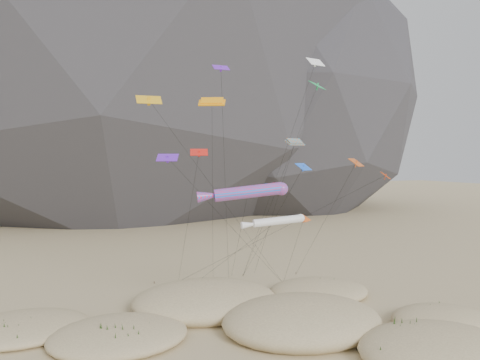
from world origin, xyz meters
TOP-DOWN VIEW (x-y plane):
  - ground at (0.00, 0.00)m, footprint 500.00×500.00m
  - dunes at (-0.81, 3.96)m, footprint 50.09×35.34m
  - dune_grass at (-1.53, 3.73)m, footprint 42.81×28.69m
  - kite_stakes at (2.15, 22.98)m, footprint 22.08×7.31m
  - rainbow_tube_kite at (-0.04, 7.19)m, footprint 10.69×20.79m
  - white_tube_kite at (2.62, 6.02)m, footprint 8.45×15.68m
  - orange_parafoil at (-1.25, 13.79)m, footprint 5.06×11.29m
  - multi_parafoil at (8.58, 13.04)m, footprint 2.53×14.50m
  - delta_kites at (4.93, 10.65)m, footprint 27.86×20.10m

SIDE VIEW (x-z plane):
  - ground at x=0.00m, z-range 0.00..0.00m
  - kite_stakes at x=2.15m, z-range 0.00..0.30m
  - dunes at x=-0.81m, z-range -1.23..2.68m
  - dune_grass at x=-1.53m, z-range 0.10..1.59m
  - white_tube_kite at x=2.62m, z-range 4.91..16.04m
  - rainbow_tube_kite at x=-0.04m, z-range 6.17..20.52m
  - multi_parafoil at x=8.58m, z-range 8.84..27.88m
  - delta_kites at x=4.93m, z-range 4.80..33.23m
  - orange_parafoil at x=-1.25m, z-range 10.96..34.39m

